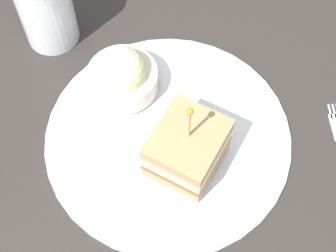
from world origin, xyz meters
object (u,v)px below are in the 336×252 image
at_px(plate, 168,136).
at_px(coleslaw_bowl, 122,75).
at_px(sandwich_half_center, 187,148).
at_px(drink_glass, 45,7).

relative_size(plate, coleslaw_bowl, 3.40).
bearing_deg(coleslaw_bowl, plate, -162.34).
bearing_deg(sandwich_half_center, coleslaw_bowl, 16.05).
distance_m(sandwich_half_center, coleslaw_bowl, 0.12).
bearing_deg(drink_glass, sandwich_half_center, -158.34).
height_order(plate, coleslaw_bowl, coleslaw_bowl).
xyz_separation_m(plate, coleslaw_bowl, (0.08, 0.03, 0.03)).
relative_size(plate, sandwich_half_center, 2.64).
height_order(plate, sandwich_half_center, sandwich_half_center).
bearing_deg(drink_glass, coleslaw_bowl, -152.97).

